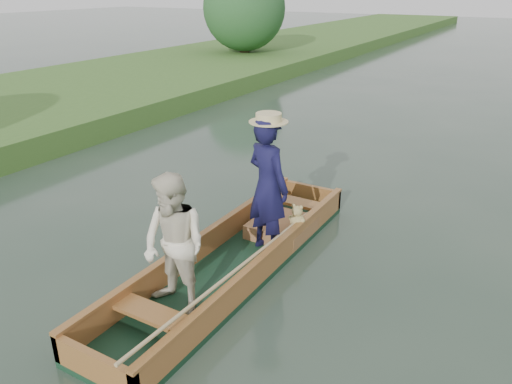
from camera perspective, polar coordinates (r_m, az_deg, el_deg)
The scene contains 3 objects.
ground at distance 6.93m, azimuth -2.55°, elevation -8.94°, with size 120.00×120.00×0.00m, color #283D30.
trees_far at distance 15.01m, azimuth 16.33°, elevation 17.62°, with size 22.23×16.85×4.47m.
punt at distance 6.48m, azimuth -2.94°, elevation -4.51°, with size 1.15×5.07×2.06m.
Camera 1 is at (3.25, -4.91, 3.64)m, focal length 35.00 mm.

